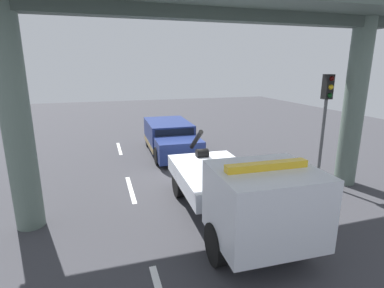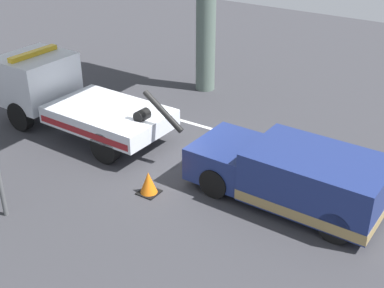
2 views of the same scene
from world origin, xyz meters
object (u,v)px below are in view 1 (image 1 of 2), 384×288
traffic_light_near (326,106)px  traffic_cone_orange (227,163)px  tow_truck_white (238,191)px  towed_van_green (170,138)px

traffic_light_near → traffic_cone_orange: traffic_light_near is taller
tow_truck_white → traffic_light_near: 5.50m
towed_van_green → traffic_cone_orange: (3.47, 1.77, -0.47)m
tow_truck_white → traffic_light_near: bearing=116.7°
towed_van_green → traffic_cone_orange: towed_van_green is taller
tow_truck_white → towed_van_green: (-8.28, 0.02, -0.42)m
towed_van_green → tow_truck_white: bearing=-0.2°
tow_truck_white → towed_van_green: tow_truck_white is taller
traffic_cone_orange → traffic_light_near: bearing=48.8°
tow_truck_white → traffic_cone_orange: (-4.80, 1.79, -0.89)m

